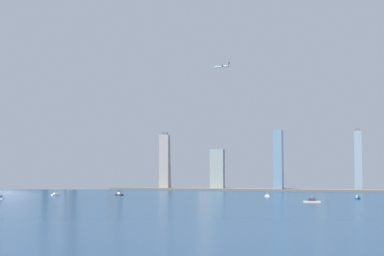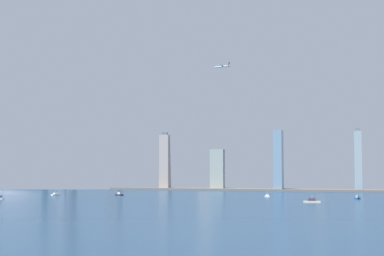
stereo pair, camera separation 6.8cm
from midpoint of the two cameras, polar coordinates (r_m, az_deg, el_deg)
name	(u,v)px [view 1 (the left image)]	position (r m, az deg, el deg)	size (l,w,h in m)	color
ground_plane	(61,212)	(491.33, -12.66, -7.95)	(6000.00, 6000.00, 0.00)	navy
waterfront_pier	(219,189)	(972.62, 2.64, -5.98)	(839.75, 44.16, 3.23)	#696159
observation_tower	(73,104)	(1086.96, -11.55, 2.27)	(44.89, 44.89, 333.95)	slate
stadium_dome	(20,184)	(1123.02, -16.43, -5.25)	(102.05, 102.05, 65.89)	gray
skyscraper_0	(64,153)	(1159.24, -12.40, -2.43)	(14.99, 15.46, 135.35)	#9D989B
skyscraper_1	(278,161)	(946.91, 8.42, -3.15)	(13.34, 21.40, 97.03)	#6F8FA8
skyscraper_2	(63,158)	(1200.35, -12.49, -2.83)	(27.60, 18.12, 118.69)	slate
skyscraper_4	(282,140)	(1071.71, 8.75, -1.18)	(16.79, 15.18, 174.28)	#A09EC9
skyscraper_5	(358,160)	(1018.87, 15.90, -3.01)	(12.38, 15.64, 103.34)	#8EA3AD
skyscraper_6	(320,139)	(1040.05, 12.39, -1.07)	(18.29, 13.95, 173.51)	gray
skyscraper_8	(217,170)	(975.96, 2.49, -4.08)	(22.65, 12.76, 67.71)	#919D96
skyscraper_9	(43,157)	(1105.38, -14.35, -2.74)	(13.30, 20.63, 119.74)	gray
skyscraper_10	(115,163)	(1079.89, -7.53, -3.44)	(22.07, 16.46, 94.36)	slate
skyscraper_11	(207,148)	(1032.92, 1.48, -1.94)	(27.38, 17.92, 144.94)	#AFA399
skyscraper_12	(166,162)	(1002.14, -2.60, -3.31)	(16.23, 19.85, 97.44)	#A29690
boat_0	(312,201)	(619.52, 11.61, -6.99)	(17.86, 7.10, 7.72)	beige
boat_1	(357,198)	(704.20, 15.81, -6.56)	(6.69, 10.79, 4.49)	#1D488E
boat_2	(56,194)	(792.55, -13.15, -6.32)	(7.83, 13.17, 7.63)	white
boat_4	(0,198)	(704.81, -18.18, -6.50)	(13.73, 17.44, 4.65)	white
boat_5	(267,196)	(736.20, 7.33, -6.60)	(8.14, 13.00, 8.06)	white
boat_6	(119,194)	(779.43, -7.08, -6.43)	(12.26, 8.65, 4.43)	black
airplane	(223,66)	(961.02, 2.99, 6.02)	(28.65, 27.61, 7.65)	#B2BABD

